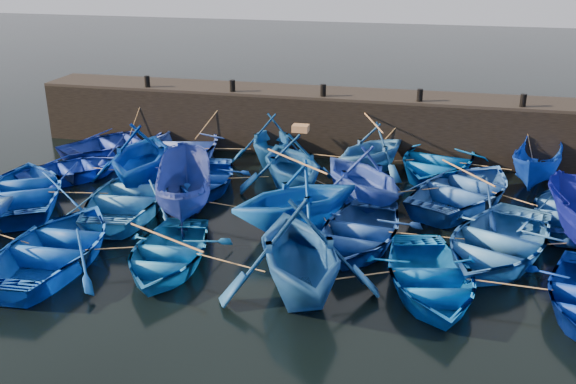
% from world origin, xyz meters
% --- Properties ---
extents(ground, '(120.00, 120.00, 0.00)m').
position_xyz_m(ground, '(0.00, 0.00, 0.00)').
color(ground, black).
rests_on(ground, ground).
extents(quay_wall, '(26.00, 2.50, 2.50)m').
position_xyz_m(quay_wall, '(0.00, 10.50, 1.25)').
color(quay_wall, black).
rests_on(quay_wall, ground).
extents(quay_top, '(26.00, 2.50, 0.12)m').
position_xyz_m(quay_top, '(0.00, 10.50, 2.56)').
color(quay_top, black).
rests_on(quay_top, quay_wall).
extents(bollard_0, '(0.24, 0.24, 0.50)m').
position_xyz_m(bollard_0, '(-8.00, 9.60, 2.87)').
color(bollard_0, black).
rests_on(bollard_0, quay_top).
extents(bollard_1, '(0.24, 0.24, 0.50)m').
position_xyz_m(bollard_1, '(-4.00, 9.60, 2.87)').
color(bollard_1, black).
rests_on(bollard_1, quay_top).
extents(bollard_2, '(0.24, 0.24, 0.50)m').
position_xyz_m(bollard_2, '(0.00, 9.60, 2.87)').
color(bollard_2, black).
rests_on(bollard_2, quay_top).
extents(bollard_3, '(0.24, 0.24, 0.50)m').
position_xyz_m(bollard_3, '(4.00, 9.60, 2.87)').
color(bollard_3, black).
rests_on(bollard_3, quay_top).
extents(bollard_4, '(0.24, 0.24, 0.50)m').
position_xyz_m(bollard_4, '(8.00, 9.60, 2.87)').
color(bollard_4, black).
rests_on(bollard_4, quay_top).
extents(boat_0, '(5.82, 6.14, 1.04)m').
position_xyz_m(boat_0, '(-8.72, 7.72, 0.52)').
color(boat_0, navy).
rests_on(boat_0, ground).
extents(boat_1, '(5.36, 6.58, 1.20)m').
position_xyz_m(boat_1, '(-5.59, 7.69, 0.60)').
color(boat_1, blue).
rests_on(boat_1, ground).
extents(boat_2, '(4.24, 4.65, 2.09)m').
position_xyz_m(boat_2, '(-1.88, 8.07, 1.05)').
color(boat_2, '#104D94').
rests_on(boat_2, ground).
extents(boat_3, '(4.91, 5.07, 2.04)m').
position_xyz_m(boat_3, '(2.34, 7.85, 1.02)').
color(boat_3, '#205899').
rests_on(boat_3, ground).
extents(boat_4, '(5.30, 6.54, 1.20)m').
position_xyz_m(boat_4, '(4.90, 8.25, 0.60)').
color(boat_4, '#004392').
rests_on(boat_4, ground).
extents(boat_5, '(2.73, 4.60, 1.67)m').
position_xyz_m(boat_5, '(8.60, 7.82, 0.84)').
color(boat_5, '#062C97').
rests_on(boat_5, ground).
extents(boat_6, '(5.03, 5.15, 0.87)m').
position_xyz_m(boat_6, '(-8.91, 4.35, 0.44)').
color(boat_6, '#112EB1').
rests_on(boat_6, ground).
extents(boat_7, '(5.06, 5.57, 2.54)m').
position_xyz_m(boat_7, '(-5.91, 4.28, 1.27)').
color(boat_7, '#01329A').
rests_on(boat_7, ground).
extents(boat_8, '(3.71, 4.74, 0.90)m').
position_xyz_m(boat_8, '(-3.48, 4.41, 0.45)').
color(boat_8, '#0E3AAE').
rests_on(boat_8, ground).
extents(boat_9, '(5.59, 5.82, 2.36)m').
position_xyz_m(boat_9, '(-0.25, 4.95, 1.18)').
color(boat_9, navy).
rests_on(boat_9, ground).
extents(boat_10, '(5.69, 5.77, 2.30)m').
position_xyz_m(boat_10, '(2.38, 4.26, 1.15)').
color(boat_10, blue).
rests_on(boat_10, ground).
extents(boat_11, '(6.20, 6.87, 1.17)m').
position_xyz_m(boat_11, '(5.94, 5.22, 0.59)').
color(boat_11, '#1D4B97').
rests_on(boat_11, ground).
extents(boat_12, '(3.37, 4.55, 0.91)m').
position_xyz_m(boat_12, '(9.13, 4.24, 0.45)').
color(boat_12, '#1D5095').
rests_on(boat_12, ground).
extents(boat_13, '(6.16, 6.69, 1.13)m').
position_xyz_m(boat_13, '(-9.11, 1.64, 0.57)').
color(boat_13, '#063797').
rests_on(boat_13, ground).
extents(boat_14, '(4.56, 5.90, 1.13)m').
position_xyz_m(boat_14, '(-5.24, 2.00, 0.56)').
color(boat_14, '#2665B4').
rests_on(boat_14, ground).
extents(boat_15, '(3.38, 5.24, 1.90)m').
position_xyz_m(boat_15, '(-3.35, 2.05, 0.95)').
color(boat_15, navy).
rests_on(boat_15, ground).
extents(boat_16, '(5.85, 5.80, 2.33)m').
position_xyz_m(boat_16, '(0.63, 1.67, 1.17)').
color(boat_16, '#084BBE').
rests_on(boat_16, ground).
extents(boat_17, '(3.95, 5.16, 1.00)m').
position_xyz_m(boat_17, '(2.73, 1.05, 0.50)').
color(boat_17, navy).
rests_on(boat_17, ground).
extents(boat_18, '(5.70, 6.59, 1.15)m').
position_xyz_m(boat_18, '(6.74, 1.07, 0.57)').
color(boat_18, '#2159A4').
rests_on(boat_18, ground).
extents(boat_21, '(4.23, 5.69, 1.14)m').
position_xyz_m(boat_21, '(-5.53, -2.15, 0.57)').
color(boat_21, '#083DA6').
rests_on(boat_21, ground).
extents(boat_22, '(3.67, 4.79, 0.93)m').
position_xyz_m(boat_22, '(-2.37, -1.64, 0.46)').
color(boat_22, '#105A9F').
rests_on(boat_22, ground).
extents(boat_23, '(5.78, 6.14, 2.57)m').
position_xyz_m(boat_23, '(1.57, -2.22, 1.28)').
color(boat_23, navy).
rests_on(boat_23, ground).
extents(boat_24, '(4.35, 5.38, 0.99)m').
position_xyz_m(boat_24, '(4.91, -1.38, 0.49)').
color(boat_24, '#0349A4').
rests_on(boat_24, ground).
extents(wooden_crate, '(0.57, 0.44, 0.24)m').
position_xyz_m(wooden_crate, '(0.05, 4.95, 2.48)').
color(wooden_crate, '#986B42').
rests_on(wooden_crate, boat_9).
extents(mooring_ropes, '(17.46, 11.76, 2.10)m').
position_xyz_m(mooring_ropes, '(0.27, 4.87, 0.86)').
color(mooring_ropes, tan).
rests_on(mooring_ropes, ground).
extents(loose_oars, '(10.58, 11.57, 1.47)m').
position_xyz_m(loose_oars, '(1.63, 3.27, 1.65)').
color(loose_oars, '#99724C').
rests_on(loose_oars, ground).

